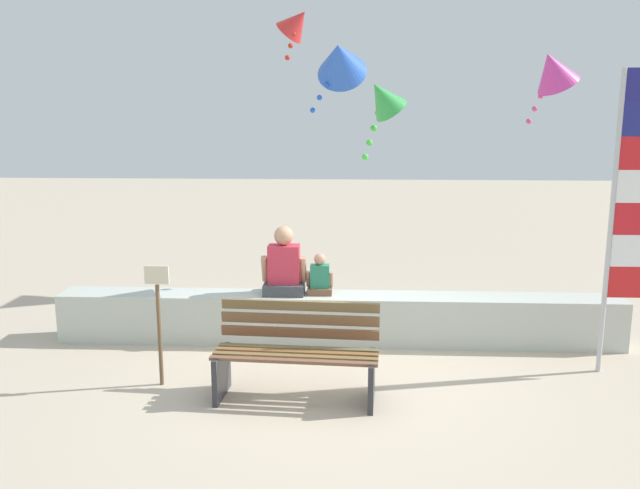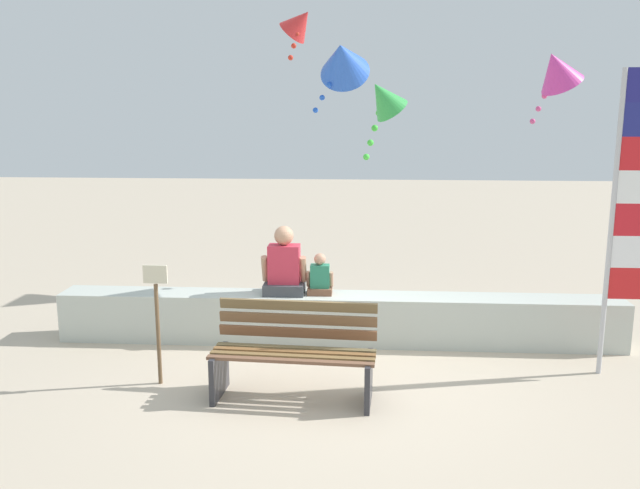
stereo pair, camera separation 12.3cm
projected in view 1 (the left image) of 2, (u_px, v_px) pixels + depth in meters
The scene contains 11 objects.
ground_plane at pixel (336, 377), 6.79m from camera, with size 40.00×40.00×0.00m, color #C0AF97.
seawall_ledge at pixel (338, 318), 7.78m from camera, with size 6.57×0.47×0.58m, color #B8BFB5.
park_bench at pixel (297, 355), 6.27m from camera, with size 1.58×0.70×0.88m.
person_adult at pixel (284, 267), 7.73m from camera, with size 0.53×0.39×0.81m.
person_child at pixel (320, 278), 7.74m from camera, with size 0.32×0.23×0.49m.
flag_banner at pixel (627, 201), 6.59m from camera, with size 0.42×0.05×3.10m.
kite_green at pixel (383, 99), 7.77m from camera, with size 0.70×0.71×1.05m.
kite_blue at pixel (340, 59), 9.48m from camera, with size 0.86×0.98×1.22m.
kite_red at pixel (296, 23), 10.08m from camera, with size 0.77×0.68×0.89m.
kite_magenta at pixel (553, 70), 9.30m from camera, with size 0.97×0.91×1.13m.
sign_post at pixel (159, 315), 6.47m from camera, with size 0.24×0.04×1.22m.
Camera 1 is at (0.15, -6.38, 2.69)m, focal length 37.11 mm.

